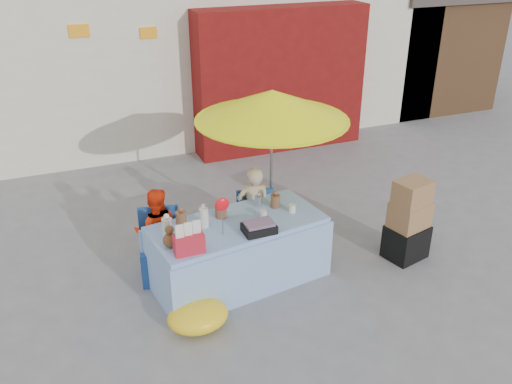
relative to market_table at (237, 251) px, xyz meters
name	(u,v)px	position (x,y,z in m)	size (l,w,h in m)	color
ground	(254,294)	(0.07, -0.34, -0.40)	(80.00, 80.00, 0.00)	slate
market_table	(237,251)	(0.00, 0.00, 0.00)	(2.16, 1.24, 1.24)	#9DBEFB
chair_left	(162,258)	(-0.82, 0.41, -0.15)	(0.56, 0.56, 0.85)	navy
chair_right	(258,238)	(0.43, 0.41, -0.15)	(0.56, 0.56, 0.85)	navy
vendor_orange	(157,231)	(-0.83, 0.54, 0.15)	(0.54, 0.42, 1.11)	red
vendor_beige	(254,210)	(0.42, 0.54, 0.19)	(0.43, 0.28, 1.18)	tan
umbrella	(272,106)	(0.72, 0.69, 1.49)	(1.90, 1.90, 2.09)	gray
box_stack	(409,223)	(2.17, -0.33, 0.10)	(0.57, 0.51, 1.09)	black
tarp_bundle	(198,316)	(-0.69, -0.66, -0.26)	(0.65, 0.52, 0.29)	yellow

